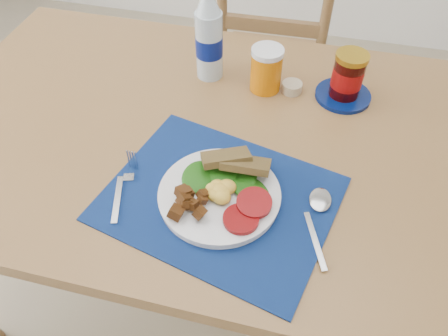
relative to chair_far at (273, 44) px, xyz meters
name	(u,v)px	position (x,y,z in m)	size (l,w,h in m)	color
ground	(195,330)	(-0.07, -0.92, -0.56)	(4.00, 4.00, 0.00)	gray
table	(204,153)	(-0.07, -0.72, 0.11)	(1.40, 0.90, 0.75)	brown
chair_far	(273,44)	(0.00, 0.00, 0.00)	(0.42, 0.40, 1.10)	brown
placemat	(219,198)	(0.03, -0.92, 0.19)	(0.46, 0.36, 0.00)	black
breakfast_plate	(217,193)	(0.02, -0.93, 0.21)	(0.25, 0.25, 0.06)	silver
fork	(125,185)	(-0.18, -0.94, 0.20)	(0.05, 0.18, 0.00)	#B2B5BA
spoon	(319,211)	(0.23, -0.91, 0.20)	(0.06, 0.20, 0.01)	#B2B5BA
water_bottle	(209,40)	(-0.11, -0.50, 0.30)	(0.07, 0.07, 0.25)	#ADBFCC
juice_glass	(266,70)	(0.05, -0.53, 0.25)	(0.08, 0.08, 0.11)	#CC6805
ramekin	(292,87)	(0.12, -0.52, 0.20)	(0.05, 0.05, 0.03)	tan
jam_on_saucer	(347,79)	(0.26, -0.52, 0.25)	(0.14, 0.14, 0.13)	#04144D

